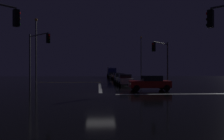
{
  "coord_description": "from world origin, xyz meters",
  "views": [
    {
      "loc": [
        -0.2,
        -19.06,
        2.11
      ],
      "look_at": [
        1.73,
        11.98,
        2.17
      ],
      "focal_mm": 34.97,
      "sensor_mm": 36.0,
      "label": 1
    }
  ],
  "objects_px": {
    "sedan_silver": "(125,80)",
    "sedan_orange": "(117,76)",
    "sedan_black": "(112,75)",
    "traffic_signal_ne": "(162,55)",
    "sedan_white": "(115,76)",
    "traffic_signal_nw": "(37,50)",
    "streetlamp_left_near": "(36,47)",
    "sedan_red_crossing": "(150,83)",
    "streetlamp_right_far": "(141,55)",
    "sedan_blue": "(119,77)",
    "box_truck": "(111,72)",
    "sedan_gray": "(120,78)"
  },
  "relations": [
    {
      "from": "sedan_gray",
      "to": "sedan_black",
      "type": "xyz_separation_m",
      "value": [
        0.15,
        24.49,
        0.0
      ]
    },
    {
      "from": "sedan_black",
      "to": "streetlamp_right_far",
      "type": "xyz_separation_m",
      "value": [
        5.93,
        -11.03,
        4.83
      ]
    },
    {
      "from": "sedan_orange",
      "to": "sedan_white",
      "type": "relative_size",
      "value": 1.0
    },
    {
      "from": "streetlamp_right_far",
      "to": "sedan_silver",
      "type": "bearing_deg",
      "value": -107.68
    },
    {
      "from": "sedan_black",
      "to": "sedan_white",
      "type": "bearing_deg",
      "value": -86.95
    },
    {
      "from": "streetlamp_left_near",
      "to": "sedan_gray",
      "type": "bearing_deg",
      "value": 11.16
    },
    {
      "from": "traffic_signal_nw",
      "to": "sedan_black",
      "type": "bearing_deg",
      "value": 71.61
    },
    {
      "from": "sedan_blue",
      "to": "streetlamp_left_near",
      "type": "height_order",
      "value": "streetlamp_left_near"
    },
    {
      "from": "traffic_signal_ne",
      "to": "traffic_signal_nw",
      "type": "bearing_deg",
      "value": -179.53
    },
    {
      "from": "sedan_orange",
      "to": "traffic_signal_nw",
      "type": "relative_size",
      "value": 0.65
    },
    {
      "from": "sedan_blue",
      "to": "sedan_white",
      "type": "relative_size",
      "value": 1.0
    },
    {
      "from": "sedan_red_crossing",
      "to": "sedan_gray",
      "type": "bearing_deg",
      "value": 98.05
    },
    {
      "from": "sedan_gray",
      "to": "traffic_signal_ne",
      "type": "distance_m",
      "value": 10.32
    },
    {
      "from": "sedan_gray",
      "to": "sedan_silver",
      "type": "bearing_deg",
      "value": -88.8
    },
    {
      "from": "sedan_gray",
      "to": "sedan_red_crossing",
      "type": "xyz_separation_m",
      "value": [
        1.83,
        -12.93,
        0.0
      ]
    },
    {
      "from": "sedan_gray",
      "to": "sedan_white",
      "type": "xyz_separation_m",
      "value": [
        0.51,
        17.79,
        0.0
      ]
    },
    {
      "from": "traffic_signal_ne",
      "to": "sedan_gray",
      "type": "bearing_deg",
      "value": 115.91
    },
    {
      "from": "sedan_silver",
      "to": "sedan_orange",
      "type": "relative_size",
      "value": 1.0
    },
    {
      "from": "sedan_blue",
      "to": "box_truck",
      "type": "relative_size",
      "value": 0.52
    },
    {
      "from": "sedan_silver",
      "to": "traffic_signal_nw",
      "type": "distance_m",
      "value": 12.27
    },
    {
      "from": "sedan_black",
      "to": "sedan_red_crossing",
      "type": "distance_m",
      "value": 37.46
    },
    {
      "from": "sedan_gray",
      "to": "streetlamp_right_far",
      "type": "xyz_separation_m",
      "value": [
        6.08,
        13.46,
        4.83
      ]
    },
    {
      "from": "sedan_black",
      "to": "box_truck",
      "type": "relative_size",
      "value": 0.52
    },
    {
      "from": "traffic_signal_ne",
      "to": "sedan_orange",
      "type": "bearing_deg",
      "value": 100.06
    },
    {
      "from": "sedan_white",
      "to": "traffic_signal_nw",
      "type": "height_order",
      "value": "traffic_signal_nw"
    },
    {
      "from": "sedan_silver",
      "to": "sedan_gray",
      "type": "xyz_separation_m",
      "value": [
        -0.11,
        5.26,
        0.0
      ]
    },
    {
      "from": "sedan_gray",
      "to": "streetlamp_left_near",
      "type": "xyz_separation_m",
      "value": [
        -12.88,
        -2.54,
        4.85
      ]
    },
    {
      "from": "box_truck",
      "to": "sedan_silver",
      "type": "bearing_deg",
      "value": -90.53
    },
    {
      "from": "streetlamp_left_near",
      "to": "sedan_silver",
      "type": "bearing_deg",
      "value": -11.84
    },
    {
      "from": "sedan_orange",
      "to": "streetlamp_right_far",
      "type": "height_order",
      "value": "streetlamp_right_far"
    },
    {
      "from": "traffic_signal_nw",
      "to": "streetlamp_left_near",
      "type": "xyz_separation_m",
      "value": [
        -1.91,
        6.41,
        1.08
      ]
    },
    {
      "from": "sedan_black",
      "to": "traffic_signal_nw",
      "type": "xyz_separation_m",
      "value": [
        -11.12,
        -33.44,
        3.77
      ]
    },
    {
      "from": "sedan_silver",
      "to": "sedan_white",
      "type": "xyz_separation_m",
      "value": [
        0.4,
        23.06,
        0.0
      ]
    },
    {
      "from": "sedan_orange",
      "to": "box_truck",
      "type": "xyz_separation_m",
      "value": [
        -0.08,
        20.16,
        0.91
      ]
    },
    {
      "from": "sedan_gray",
      "to": "traffic_signal_nw",
      "type": "distance_m",
      "value": 14.65
    },
    {
      "from": "sedan_white",
      "to": "traffic_signal_nw",
      "type": "xyz_separation_m",
      "value": [
        -11.48,
        -26.75,
        3.77
      ]
    },
    {
      "from": "sedan_blue",
      "to": "sedan_orange",
      "type": "distance_m",
      "value": 5.83
    },
    {
      "from": "sedan_blue",
      "to": "sedan_orange",
      "type": "xyz_separation_m",
      "value": [
        0.07,
        5.83,
        0.0
      ]
    },
    {
      "from": "sedan_white",
      "to": "traffic_signal_ne",
      "type": "distance_m",
      "value": 27.08
    },
    {
      "from": "sedan_silver",
      "to": "sedan_red_crossing",
      "type": "height_order",
      "value": "same"
    },
    {
      "from": "box_truck",
      "to": "sedan_white",
      "type": "bearing_deg",
      "value": -89.81
    },
    {
      "from": "traffic_signal_ne",
      "to": "streetlamp_right_far",
      "type": "xyz_separation_m",
      "value": [
        1.79,
        22.29,
        1.65
      ]
    },
    {
      "from": "sedan_orange",
      "to": "sedan_white",
      "type": "xyz_separation_m",
      "value": [
        -0.03,
        5.48,
        0.0
      ]
    },
    {
      "from": "sedan_gray",
      "to": "streetlamp_left_near",
      "type": "relative_size",
      "value": 0.44
    },
    {
      "from": "traffic_signal_ne",
      "to": "streetlamp_right_far",
      "type": "bearing_deg",
      "value": 85.41
    },
    {
      "from": "sedan_orange",
      "to": "streetlamp_left_near",
      "type": "height_order",
      "value": "streetlamp_left_near"
    },
    {
      "from": "sedan_blue",
      "to": "streetlamp_left_near",
      "type": "xyz_separation_m",
      "value": [
        -13.35,
        -9.03,
        4.85
      ]
    },
    {
      "from": "sedan_blue",
      "to": "sedan_black",
      "type": "distance_m",
      "value": 18.0
    },
    {
      "from": "sedan_orange",
      "to": "streetlamp_right_far",
      "type": "xyz_separation_m",
      "value": [
        5.54,
        1.14,
        4.83
      ]
    },
    {
      "from": "sedan_black",
      "to": "traffic_signal_ne",
      "type": "relative_size",
      "value": 0.75
    }
  ]
}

